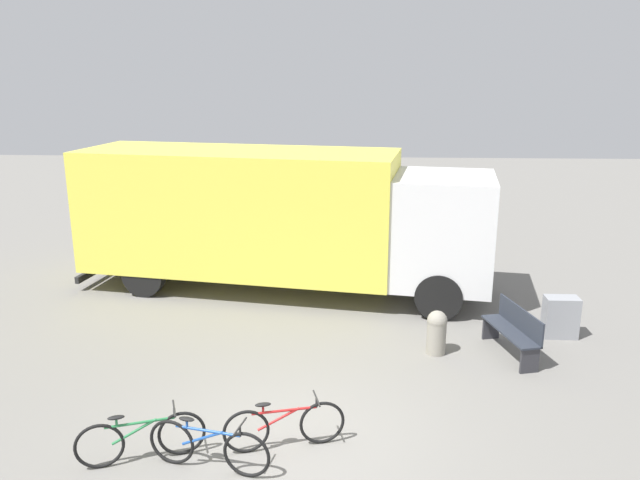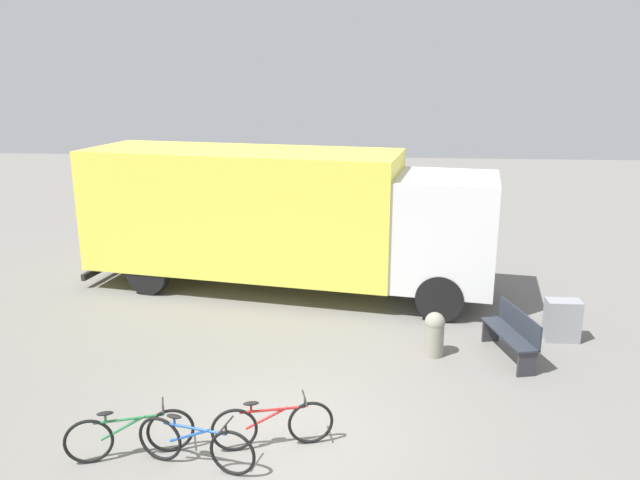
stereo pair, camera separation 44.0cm
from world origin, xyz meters
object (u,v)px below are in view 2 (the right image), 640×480
(bicycle_near, at_px, (130,434))
(utility_box, at_px, (562,320))
(park_bench, at_px, (513,332))
(bollard_near_bench, at_px, (434,332))
(delivery_truck, at_px, (280,214))
(bicycle_middle, at_px, (195,444))
(bicycle_far, at_px, (272,425))

(bicycle_near, distance_m, utility_box, 8.20)
(park_bench, bearing_deg, bollard_near_bench, 76.65)
(delivery_truck, height_order, bicycle_middle, delivery_truck)
(park_bench, bearing_deg, utility_box, -66.55)
(utility_box, bearing_deg, bicycle_near, -147.48)
(park_bench, height_order, bollard_near_bench, park_bench)
(bicycle_near, distance_m, bicycle_far, 1.92)
(bicycle_middle, bearing_deg, bicycle_far, 42.62)
(delivery_truck, bearing_deg, utility_box, -13.60)
(bollard_near_bench, relative_size, utility_box, 1.02)
(bicycle_far, bearing_deg, bicycle_near, 177.03)
(delivery_truck, distance_m, bollard_near_bench, 4.92)
(delivery_truck, xyz_separation_m, bollard_near_bench, (3.32, -3.36, -1.39))
(park_bench, height_order, bicycle_middle, park_bench)
(park_bench, distance_m, bicycle_far, 5.02)
(bicycle_near, height_order, utility_box, utility_box)
(bicycle_middle, distance_m, bicycle_far, 1.09)
(bicycle_middle, xyz_separation_m, bicycle_far, (0.94, 0.54, 0.00))
(park_bench, xyz_separation_m, bicycle_middle, (-4.85, -3.69, -0.15))
(bicycle_near, height_order, bicycle_middle, same)
(delivery_truck, bearing_deg, bicycle_far, -73.47)
(bicycle_near, relative_size, bollard_near_bench, 1.95)
(bollard_near_bench, bearing_deg, bicycle_near, -141.18)
(delivery_truck, relative_size, bicycle_near, 6.02)
(bicycle_far, height_order, utility_box, utility_box)
(bicycle_middle, relative_size, bicycle_far, 1.01)
(park_bench, height_order, bicycle_far, park_bench)
(delivery_truck, distance_m, bicycle_middle, 7.19)
(bollard_near_bench, distance_m, utility_box, 2.68)
(delivery_truck, bearing_deg, bicycle_near, -89.42)
(bollard_near_bench, xyz_separation_m, utility_box, (2.53, 0.88, -0.04))
(delivery_truck, bearing_deg, bicycle_middle, -81.64)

